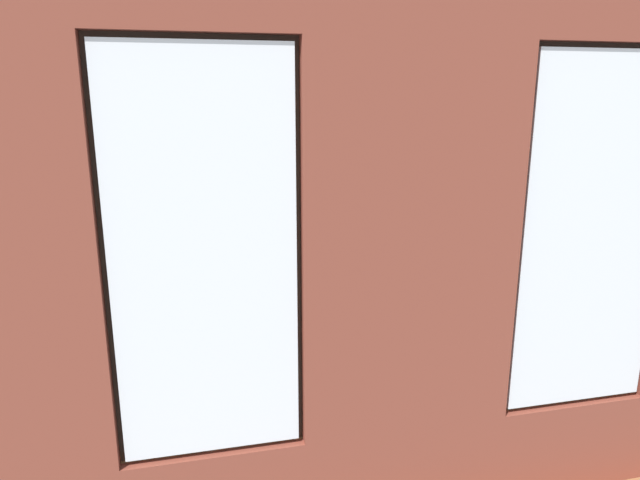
{
  "coord_description": "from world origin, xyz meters",
  "views": [
    {
      "loc": [
        1.13,
        5.13,
        2.38
      ],
      "look_at": [
        0.01,
        0.4,
        1.14
      ],
      "focal_mm": 32.0,
      "sensor_mm": 36.0,
      "label": 1
    }
  ],
  "objects": [
    {
      "name": "potted_plant_by_left_couch",
      "position": [
        -1.93,
        -1.28,
        0.34
      ],
      "size": [
        0.35,
        0.35,
        0.53
      ],
      "color": "gray",
      "rests_on": "ground_plane"
    },
    {
      "name": "tv_flatscreen",
      "position": [
        2.68,
        -0.42,
        0.95
      ],
      "size": [
        1.07,
        0.2,
        0.73
      ],
      "color": "black",
      "rests_on": "media_console"
    },
    {
      "name": "couch_by_window",
      "position": [
        0.81,
        1.8,
        0.33
      ],
      "size": [
        1.99,
        0.87,
        0.8
      ],
      "color": "black",
      "rests_on": "ground_plane"
    },
    {
      "name": "brick_wall_with_windows",
      "position": [
        -0.0,
        2.45,
        1.63
      ],
      "size": [
        6.06,
        0.3,
        3.28
      ],
      "color": "brown",
      "rests_on": "ground_plane"
    },
    {
      "name": "table_plant_small",
      "position": [
        -0.39,
        0.09,
        0.55
      ],
      "size": [
        0.12,
        0.12,
        0.2
      ],
      "color": "#9E5638",
      "rests_on": "coffee_table"
    },
    {
      "name": "potted_plant_mid_room_small",
      "position": [
        -1.04,
        -1.06,
        0.43
      ],
      "size": [
        0.39,
        0.39,
        0.62
      ],
      "color": "#9E5638",
      "rests_on": "ground_plane"
    },
    {
      "name": "media_console",
      "position": [
        2.68,
        -0.41,
        0.29
      ],
      "size": [
        1.11,
        0.42,
        0.58
      ],
      "primitive_type": "cube",
      "color": "black",
      "rests_on": "ground_plane"
    },
    {
      "name": "ground_plane",
      "position": [
        0.0,
        0.0,
        -0.05
      ],
      "size": [
        6.66,
        5.65,
        0.1
      ],
      "primitive_type": "cube",
      "color": "#99663D"
    },
    {
      "name": "candle_jar",
      "position": [
        0.02,
        0.25,
        0.49
      ],
      "size": [
        0.08,
        0.08,
        0.1
      ],
      "primitive_type": "cylinder",
      "color": "#B7333D",
      "rests_on": "coffee_table"
    },
    {
      "name": "coffee_table",
      "position": [
        0.02,
        0.25,
        0.39
      ],
      "size": [
        1.49,
        0.89,
        0.44
      ],
      "color": "olive",
      "rests_on": "ground_plane"
    },
    {
      "name": "potted_plant_foreground_right",
      "position": [
        2.38,
        -1.78,
        0.62
      ],
      "size": [
        0.74,
        0.74,
        0.95
      ],
      "color": "brown",
      "rests_on": "ground_plane"
    },
    {
      "name": "cup_ceramic",
      "position": [
        0.21,
        0.14,
        0.49
      ],
      "size": [
        0.09,
        0.09,
        0.1
      ],
      "primitive_type": "cylinder",
      "color": "#33567F",
      "rests_on": "coffee_table"
    },
    {
      "name": "papasan_chair",
      "position": [
        0.7,
        -1.56,
        0.46
      ],
      "size": [
        1.18,
        1.18,
        0.72
      ],
      "color": "olive",
      "rests_on": "ground_plane"
    },
    {
      "name": "potted_plant_between_couches",
      "position": [
        -0.64,
        1.75,
        0.68
      ],
      "size": [
        0.63,
        0.63,
        1.0
      ],
      "color": "#9E5638",
      "rests_on": "ground_plane"
    },
    {
      "name": "couch_left",
      "position": [
        -2.33,
        0.04,
        0.33
      ],
      "size": [
        1.01,
        1.8,
        0.8
      ],
      "rotation": [
        0.0,
        0.0,
        1.49
      ],
      "color": "black",
      "rests_on": "ground_plane"
    },
    {
      "name": "remote_black",
      "position": [
        -0.09,
        0.38,
        0.45
      ],
      "size": [
        0.17,
        0.07,
        0.02
      ],
      "primitive_type": "cube",
      "rotation": [
        0.0,
        0.0,
        1.45
      ],
      "color": "black",
      "rests_on": "coffee_table"
    }
  ]
}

